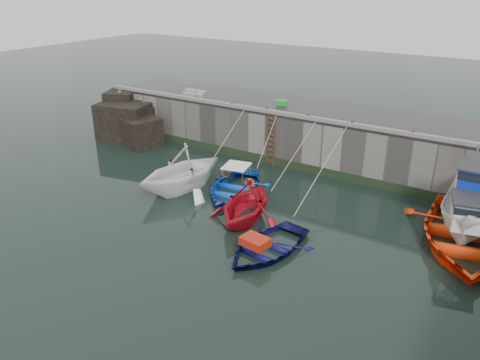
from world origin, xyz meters
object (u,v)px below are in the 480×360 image
Objects in this scene: boat_near_white at (182,189)px; fish_crate at (282,103)px; bollard_a at (232,104)px; bollard_c at (308,116)px; bollard_b at (267,110)px; boat_near_navy at (267,251)px; boat_far_white at (471,210)px; bollard_e at (413,133)px; boat_near_blue at (233,192)px; boat_near_blacktrim at (245,220)px; bollard_d at (352,123)px; ladder at (271,140)px; boat_far_orange at (464,234)px.

fish_crate reaches higher than boat_near_white.
bollard_a and bollard_c have the same top height.
bollard_a is at bearing 180.00° from bollard_b.
boat_near_navy is 16.02× the size of bollard_c.
bollard_a is (-7.64, 9.04, 3.30)m from boat_near_navy.
bollard_e is at bearing 141.63° from boat_far_white.
boat_near_white is 8.20× the size of fish_crate.
boat_near_white is 12.39m from bollard_e.
boat_near_white is at bearing -167.00° from boat_near_blue.
boat_near_blacktrim is at bearing -1.10° from boat_near_white.
boat_near_blacktrim is 15.67× the size of bollard_d.
boat_near_navy is at bearing -55.58° from boat_near_blue.
boat_near_blacktrim is at bearing -154.52° from boat_far_white.
fish_crate is (1.80, 7.95, 3.31)m from boat_near_white.
boat_near_blacktrim is 0.70× the size of boat_far_white.
bollard_d is at bearing 62.30° from boat_near_blacktrim.
boat_near_blue is 7.55× the size of fish_crate.
boat_far_white is at bearing -16.01° from bollard_c.
ladder is 11.43× the size of bollard_a.
boat_near_blue is 6.71m from bollard_a.
bollard_a is at bearing 111.67° from boat_near_blue.
boat_far_white is 1.51m from boat_far_orange.
bollard_b is at bearing 86.63° from boat_near_blue.
boat_far_orange is at bearing 20.55° from boat_near_white.
boat_near_white is at bearing -106.61° from bollard_b.
ladder is 8.19m from bollard_e.
boat_near_blue is 9.73m from bollard_e.
boat_near_blue is 11.30m from boat_far_orange.
boat_far_white is at bearing 78.49° from boat_far_orange.
boat_far_white is 4.96m from bollard_e.
boat_near_blue is at bearing -56.28° from bollard_a.
bollard_c is at bearing 0.00° from bollard_a.
boat_near_blue is at bearing -81.32° from bollard_b.
boat_near_navy is 16.02× the size of bollard_b.
boat_near_white is at bearing 176.37° from boat_far_orange.
boat_far_white is 14.92m from bollard_a.
bollard_a and bollard_d have the same top height.
boat_near_white is 8.80m from fish_crate.
boat_near_blacktrim is 7.92m from bollard_c.
boat_near_white is 19.02× the size of bollard_a.
boat_near_blue is 1.12× the size of boat_near_blacktrim.
bollard_b is at bearing -103.78° from fish_crate.
bollard_d is at bearing 0.00° from bollard_a.
bollard_b is (0.01, -1.90, -0.01)m from fish_crate.
ladder is at bearing -6.38° from bollard_a.
boat_near_blue is at bearing 172.21° from boat_far_orange.
bollard_e is (8.00, 0.34, 1.71)m from ladder.
boat_far_white reaches higher than boat_far_orange.
boat_near_navy is 9.93m from bollard_c.
bollard_d is (5.31, -1.90, -0.01)m from fish_crate.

